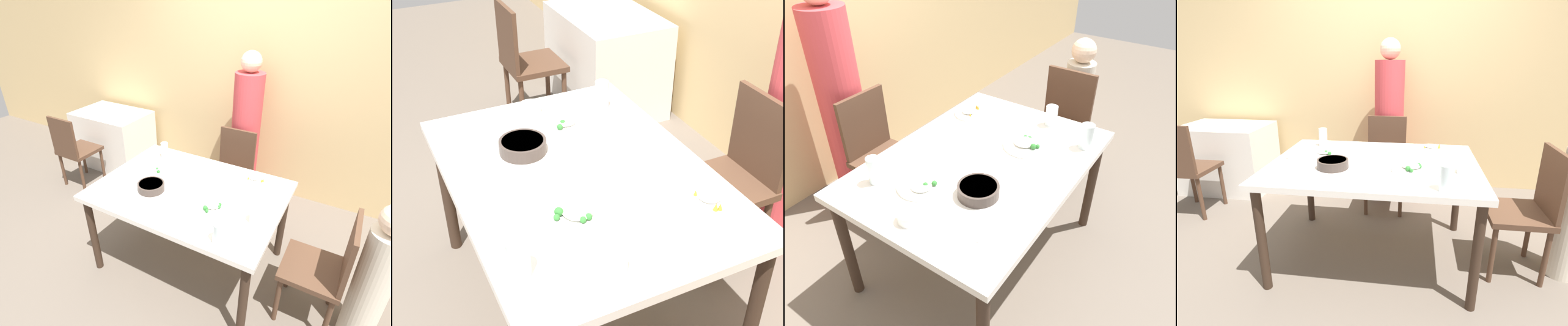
{
  "view_description": "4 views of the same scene",
  "coord_description": "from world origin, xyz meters",
  "views": [
    {
      "loc": [
        1.01,
        -1.7,
        2.08
      ],
      "look_at": [
        0.04,
        0.01,
        1.0
      ],
      "focal_mm": 28.0,
      "sensor_mm": 36.0,
      "label": 1
    },
    {
      "loc": [
        1.69,
        -0.77,
        2.04
      ],
      "look_at": [
        0.13,
        -0.03,
        0.89
      ],
      "focal_mm": 50.0,
      "sensor_mm": 36.0,
      "label": 2
    },
    {
      "loc": [
        -1.43,
        -0.97,
        1.97
      ],
      "look_at": [
        -0.12,
        -0.07,
        0.84
      ],
      "focal_mm": 35.0,
      "sensor_mm": 36.0,
      "label": 3
    },
    {
      "loc": [
        0.27,
        -1.99,
        1.45
      ],
      "look_at": [
        -0.01,
        -0.05,
        0.77
      ],
      "focal_mm": 28.0,
      "sensor_mm": 36.0,
      "label": 4
    }
  ],
  "objects": [
    {
      "name": "chair_adult_spot",
      "position": [
        0.0,
        0.85,
        0.49
      ],
      "size": [
        0.4,
        0.4,
        0.9
      ],
      "color": "#4C3323",
      "rests_on": "ground_plane"
    },
    {
      "name": "glass_water_short",
      "position": [
        -0.46,
        0.34,
        0.83
      ],
      "size": [
        0.07,
        0.07,
        0.15
      ],
      "color": "silver",
      "rests_on": "dining_table"
    },
    {
      "name": "bowl_rice_small",
      "position": [
        -0.58,
        -0.0,
        0.79
      ],
      "size": [
        0.1,
        0.1,
        0.05
      ],
      "color": "white",
      "rests_on": "dining_table"
    },
    {
      "name": "dining_table",
      "position": [
        0.0,
        0.0,
        0.68
      ],
      "size": [
        1.42,
        1.03,
        0.76
      ],
      "color": "silver",
      "rests_on": "ground_plane"
    },
    {
      "name": "wall_back",
      "position": [
        0.0,
        1.49,
        1.35
      ],
      "size": [
        10.0,
        0.06,
        2.7
      ],
      "color": "tan",
      "rests_on": "ground_plane"
    },
    {
      "name": "ground_plane",
      "position": [
        0.0,
        0.0,
        0.0
      ],
      "size": [
        10.0,
        10.0,
        0.0
      ],
      "primitive_type": "plane",
      "color": "#60564C"
    },
    {
      "name": "chair_child_spot",
      "position": [
        1.05,
        -0.03,
        0.49
      ],
      "size": [
        0.4,
        0.4,
        0.9
      ],
      "rotation": [
        0.0,
        0.0,
        -1.57
      ],
      "color": "#4C3323",
      "rests_on": "ground_plane"
    },
    {
      "name": "fork_steel",
      "position": [
        0.58,
        0.03,
        0.76
      ],
      "size": [
        0.18,
        0.04,
        0.01
      ],
      "color": "silver",
      "rests_on": "dining_table"
    },
    {
      "name": "background_table",
      "position": [
        -1.82,
        1.06,
        0.37
      ],
      "size": [
        0.94,
        0.64,
        0.74
      ],
      "color": "silver",
      "rests_on": "ground_plane"
    },
    {
      "name": "plate_noodles",
      "position": [
        0.26,
        -0.14,
        0.77
      ],
      "size": [
        0.27,
        0.27,
        0.05
      ],
      "color": "white",
      "rests_on": "dining_table"
    },
    {
      "name": "glass_water_tall",
      "position": [
        0.58,
        -0.14,
        0.82
      ],
      "size": [
        0.07,
        0.07,
        0.13
      ],
      "color": "silver",
      "rests_on": "dining_table"
    },
    {
      "name": "bowl_curry",
      "position": [
        -0.25,
        -0.16,
        0.79
      ],
      "size": [
        0.21,
        0.21,
        0.06
      ],
      "color": "#3D332D",
      "rests_on": "dining_table"
    },
    {
      "name": "person_adult",
      "position": [
        0.0,
        1.17,
        0.76
      ],
      "size": [
        0.3,
        0.3,
        1.63
      ],
      "color": "#C63D42",
      "rests_on": "ground_plane"
    },
    {
      "name": "plate_rice_adult",
      "position": [
        0.41,
        0.36,
        0.77
      ],
      "size": [
        0.22,
        0.22,
        0.05
      ],
      "color": "white",
      "rests_on": "dining_table"
    },
    {
      "name": "chair_background",
      "position": [
        -1.82,
        0.4,
        0.49
      ],
      "size": [
        0.4,
        0.4,
        0.9
      ],
      "rotation": [
        0.0,
        0.0,
        3.14
      ],
      "color": "#4C3323",
      "rests_on": "ground_plane"
    },
    {
      "name": "glass_water_center",
      "position": [
        0.45,
        -0.42,
        0.83
      ],
      "size": [
        0.08,
        0.08,
        0.15
      ],
      "color": "silver",
      "rests_on": "dining_table"
    },
    {
      "name": "plate_rice_child",
      "position": [
        -0.36,
        0.12,
        0.77
      ],
      "size": [
        0.24,
        0.24,
        0.05
      ],
      "color": "white",
      "rests_on": "dining_table"
    },
    {
      "name": "spoon_steel",
      "position": [
        -0.43,
        -0.3,
        0.76
      ],
      "size": [
        0.18,
        0.08,
        0.01
      ],
      "color": "silver",
      "rests_on": "dining_table"
    },
    {
      "name": "napkin_folded",
      "position": [
        -0.05,
        -0.01,
        0.76
      ],
      "size": [
        0.14,
        0.14,
        0.01
      ],
      "color": "white",
      "rests_on": "dining_table"
    }
  ]
}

